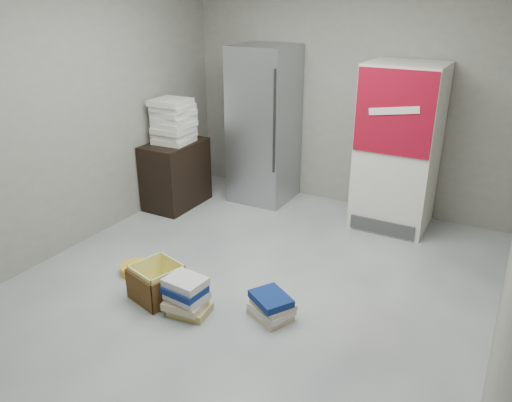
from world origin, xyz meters
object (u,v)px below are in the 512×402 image
Objects in this scene: steel_fridge at (264,125)px; cardboard_box at (158,284)px; wood_shelf at (176,174)px; coke_cooler at (398,148)px; phonebook_stack_main at (187,296)px.

steel_fridge reaches higher than cardboard_box.
steel_fridge is 1.23m from wood_shelf.
wood_shelf is at bearing -163.72° from coke_cooler.
phonebook_stack_main reaches higher than cardboard_box.
phonebook_stack_main is (-1.00, -2.54, -0.74)m from coke_cooler.
coke_cooler is 4.85× the size of phonebook_stack_main.
coke_cooler reaches higher than cardboard_box.
wood_shelf reaches higher than cardboard_box.
coke_cooler reaches higher than wood_shelf.
coke_cooler is at bearing 16.28° from wood_shelf.
steel_fridge is 4.00× the size of cardboard_box.
phonebook_stack_main is 0.78× the size of cardboard_box.
coke_cooler is 2.63m from wood_shelf.
coke_cooler is 2.83m from phonebook_stack_main.
steel_fridge is 2.37× the size of wood_shelf.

